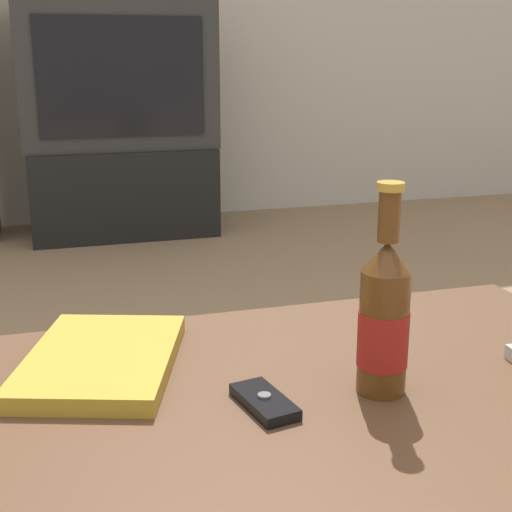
{
  "coord_description": "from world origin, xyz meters",
  "views": [
    {
      "loc": [
        -0.27,
        -0.75,
        0.84
      ],
      "look_at": [
        0.04,
        0.28,
        0.54
      ],
      "focal_mm": 50.0,
      "sensor_mm": 36.0,
      "label": 1
    }
  ],
  "objects_px": {
    "beer_bottle": "(384,319)",
    "table_book": "(102,360)",
    "tv_stand": "(122,190)",
    "cell_phone": "(264,402)",
    "television": "(116,76)"
  },
  "relations": [
    {
      "from": "beer_bottle",
      "to": "table_book",
      "type": "relative_size",
      "value": 0.82
    },
    {
      "from": "beer_bottle",
      "to": "table_book",
      "type": "distance_m",
      "value": 0.38
    },
    {
      "from": "tv_stand",
      "to": "table_book",
      "type": "height_order",
      "value": "table_book"
    },
    {
      "from": "tv_stand",
      "to": "table_book",
      "type": "bearing_deg",
      "value": -96.92
    },
    {
      "from": "cell_phone",
      "to": "television",
      "type": "bearing_deg",
      "value": 76.68
    },
    {
      "from": "television",
      "to": "table_book",
      "type": "height_order",
      "value": "television"
    },
    {
      "from": "table_book",
      "to": "television",
      "type": "bearing_deg",
      "value": 101.64
    },
    {
      "from": "tv_stand",
      "to": "cell_phone",
      "type": "height_order",
      "value": "cell_phone"
    },
    {
      "from": "tv_stand",
      "to": "television",
      "type": "relative_size",
      "value": 0.97
    },
    {
      "from": "table_book",
      "to": "beer_bottle",
      "type": "bearing_deg",
      "value": -8.78
    },
    {
      "from": "television",
      "to": "beer_bottle",
      "type": "xyz_separation_m",
      "value": [
        0.02,
        -2.72,
        -0.21
      ]
    },
    {
      "from": "beer_bottle",
      "to": "cell_phone",
      "type": "height_order",
      "value": "beer_bottle"
    },
    {
      "from": "television",
      "to": "cell_phone",
      "type": "relative_size",
      "value": 8.23
    },
    {
      "from": "television",
      "to": "beer_bottle",
      "type": "distance_m",
      "value": 2.73
    },
    {
      "from": "beer_bottle",
      "to": "television",
      "type": "bearing_deg",
      "value": 90.39
    }
  ]
}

